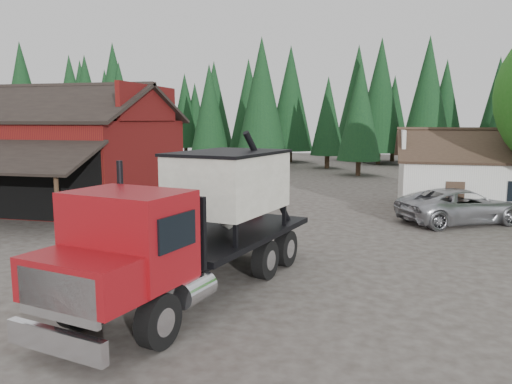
# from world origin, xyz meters

# --- Properties ---
(ground) EXTENTS (120.00, 120.00, 0.00)m
(ground) POSITION_xyz_m (0.00, 0.00, 0.00)
(ground) COLOR #3F3831
(ground) RESTS_ON ground
(red_barn) EXTENTS (12.80, 13.63, 7.18)m
(red_barn) POSITION_xyz_m (-11.00, 9.90, 2.69)
(red_barn) COLOR #611610
(red_barn) RESTS_ON ground
(farmhouse) EXTENTS (8.60, 6.42, 4.65)m
(farmhouse) POSITION_xyz_m (13.00, 13.00, 1.67)
(farmhouse) COLOR silver
(farmhouse) RESTS_ON ground
(conifer_backdrop) EXTENTS (76.00, 16.00, 16.00)m
(conifer_backdrop) POSITION_xyz_m (0.00, 42.00, 0.00)
(conifer_backdrop) COLOR black
(conifer_backdrop) RESTS_ON ground
(near_pine_a) EXTENTS (4.40, 4.40, 11.40)m
(near_pine_a) POSITION_xyz_m (-22.00, 28.00, 6.39)
(near_pine_a) COLOR #382619
(near_pine_a) RESTS_ON ground
(near_pine_b) EXTENTS (3.96, 3.96, 10.40)m
(near_pine_b) POSITION_xyz_m (6.00, 30.00, 5.89)
(near_pine_b) COLOR #382619
(near_pine_b) RESTS_ON ground
(near_pine_d) EXTENTS (5.28, 5.28, 13.40)m
(near_pine_d) POSITION_xyz_m (-4.00, 34.00, 7.39)
(near_pine_d) COLOR #382619
(near_pine_d) RESTS_ON ground
(feed_truck) EXTENTS (5.06, 10.79, 4.71)m
(feed_truck) POSITION_xyz_m (2.68, -2.97, 2.20)
(feed_truck) COLOR black
(feed_truck) RESTS_ON ground
(silver_car) EXTENTS (6.81, 5.49, 1.72)m
(silver_car) POSITION_xyz_m (11.74, 9.48, 0.86)
(silver_car) COLOR #A6A8AE
(silver_car) RESTS_ON ground
(equip_box) EXTENTS (1.18, 1.30, 0.60)m
(equip_box) POSITION_xyz_m (0.99, 0.39, 0.30)
(equip_box) COLOR maroon
(equip_box) RESTS_ON ground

